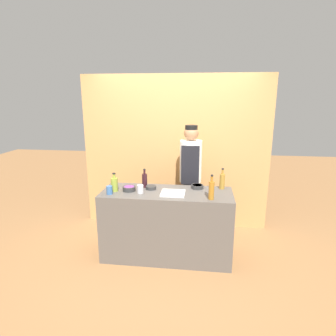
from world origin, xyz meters
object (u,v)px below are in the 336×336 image
sauce_bowl_white (151,187)px  chef_center (190,177)px  bottle_oil (114,184)px  bottle_wine (145,180)px  sauce_bowl_purple (129,188)px  cup_blue (109,190)px  cup_steel (140,189)px  bottle_amber (211,190)px  sauce_bowl_yellow (197,186)px  cutting_board (173,193)px  bottle_vinegar (222,181)px

sauce_bowl_white → chef_center: chef_center is taller
bottle_oil → bottle_wine: bearing=30.2°
sauce_bowl_purple → chef_center: size_ratio=0.10×
cup_blue → chef_center: (0.96, 0.81, -0.03)m
cup_blue → chef_center: bearing=40.1°
sauce_bowl_white → cup_steel: (-0.10, -0.17, 0.03)m
bottle_wine → chef_center: 0.76m
bottle_amber → chef_center: 0.89m
bottle_wine → cup_blue: bearing=-139.6°
sauce_bowl_yellow → sauce_bowl_white: size_ratio=1.16×
cutting_board → sauce_bowl_yellow: bearing=41.0°
sauce_bowl_yellow → cutting_board: (-0.29, -0.26, -0.02)m
sauce_bowl_purple → bottle_vinegar: 1.21m
bottle_amber → bottle_oil: bottle_amber is taller
sauce_bowl_yellow → bottle_amber: 0.43m
bottle_oil → cup_blue: (-0.03, -0.12, -0.04)m
bottle_vinegar → sauce_bowl_white: bearing=-172.1°
sauce_bowl_purple → cutting_board: sauce_bowl_purple is taller
bottle_wine → cup_blue: 0.50m
bottle_oil → bottle_wine: bottle_wine is taller
bottle_amber → cup_blue: bottle_amber is taller
sauce_bowl_white → chef_center: size_ratio=0.08×
sauce_bowl_yellow → cup_blue: (-1.07, -0.36, 0.02)m
bottle_wine → cup_blue: bottle_wine is taller
bottle_amber → sauce_bowl_yellow: bearing=113.5°
sauce_bowl_purple → cup_blue: 0.26m
bottle_amber → cup_steel: 0.88m
sauce_bowl_yellow → bottle_oil: size_ratio=0.67×
cup_steel → bottle_amber: bearing=-7.5°
cup_blue → cutting_board: bearing=7.4°
sauce_bowl_purple → bottle_wine: bottle_wine is taller
sauce_bowl_yellow → bottle_wine: bearing=-176.9°
sauce_bowl_yellow → sauce_bowl_white: (-0.60, -0.11, -0.00)m
bottle_oil → cup_steel: (0.34, -0.03, -0.04)m
cup_blue → bottle_amber: bearing=-1.5°
chef_center → cup_blue: bearing=-139.9°
bottle_oil → cup_blue: bottle_oil is taller
bottle_amber → cup_steel: size_ratio=2.86×
sauce_bowl_white → bottle_oil: 0.47m
cutting_board → bottle_oil: 0.75m
cup_blue → sauce_bowl_yellow: bearing=18.4°
sauce_bowl_purple → bottle_amber: (1.03, -0.18, 0.08)m
cup_steel → chef_center: bearing=50.9°
cutting_board → bottle_oil: size_ratio=1.23×
sauce_bowl_white → sauce_bowl_yellow: bearing=10.1°
sauce_bowl_yellow → chef_center: size_ratio=0.09×
sauce_bowl_white → bottle_oil: bearing=-163.3°
bottle_vinegar → chef_center: size_ratio=0.17×
sauce_bowl_white → chef_center: bearing=49.0°
sauce_bowl_yellow → cutting_board: 0.39m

